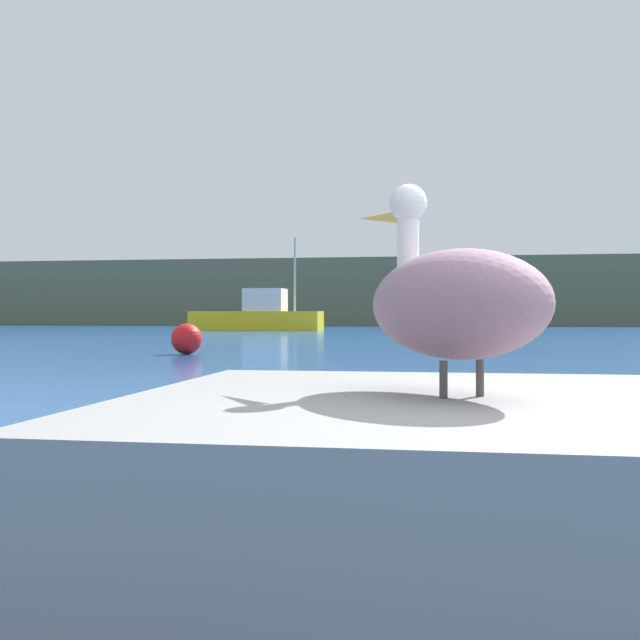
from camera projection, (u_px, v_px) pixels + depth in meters
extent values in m
cube|color=#5B664C|center=(460.00, 293.00, 70.38)|extent=(140.00, 16.06, 5.70)
cube|color=gray|center=(454.00, 480.00, 2.85)|extent=(2.42, 2.33, 0.62)
ellipsoid|color=gray|center=(455.00, 304.00, 2.85)|extent=(0.91, 1.05, 0.41)
cylinder|color=white|center=(408.00, 252.00, 3.15)|extent=(0.09, 0.09, 0.31)
sphere|color=white|center=(408.00, 203.00, 3.15)|extent=(0.16, 0.16, 0.16)
cone|color=gold|center=(378.00, 218.00, 3.38)|extent=(0.25, 0.33, 0.09)
cylinder|color=#4C4742|center=(444.00, 380.00, 2.77)|extent=(0.03, 0.03, 0.14)
cylinder|color=#4C4742|center=(480.00, 378.00, 2.84)|extent=(0.03, 0.03, 0.14)
cube|color=yellow|center=(257.00, 321.00, 44.64)|extent=(7.57, 2.45, 1.11)
cube|color=silver|center=(265.00, 300.00, 44.55)|extent=(2.27, 2.09, 1.31)
cylinder|color=#B2B2B2|center=(295.00, 274.00, 44.27)|extent=(0.12, 0.12, 4.27)
sphere|color=red|center=(186.00, 339.00, 17.79)|extent=(0.72, 0.72, 0.72)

